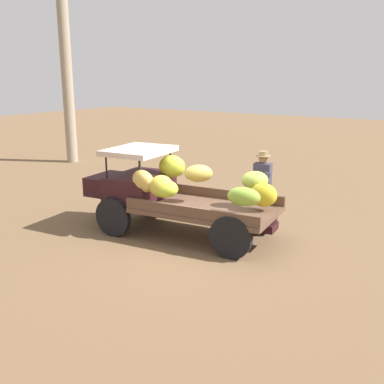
% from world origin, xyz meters
% --- Properties ---
extents(ground_plane, '(60.00, 60.00, 0.00)m').
position_xyz_m(ground_plane, '(0.00, 0.00, 0.00)').
color(ground_plane, brown).
extents(truck, '(4.57, 2.10, 1.87)m').
position_xyz_m(truck, '(0.59, 0.06, 0.94)').
color(truck, black).
rests_on(truck, ground).
extents(farmer, '(0.52, 0.48, 1.76)m').
position_xyz_m(farmer, '(-0.87, -1.64, 1.00)').
color(farmer, '#515976').
rests_on(farmer, ground).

